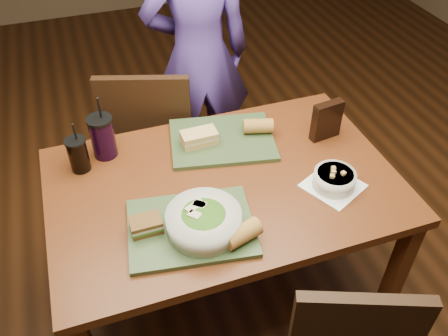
{
  "coord_description": "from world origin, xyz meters",
  "views": [
    {
      "loc": [
        -0.42,
        -1.23,
        1.97
      ],
      "look_at": [
        0.0,
        0.0,
        0.82
      ],
      "focal_mm": 38.0,
      "sensor_mm": 36.0,
      "label": 1
    }
  ],
  "objects_px": {
    "diner": "(198,56)",
    "sandwich_far": "(199,138)",
    "cup_cola": "(78,154)",
    "cup_berry": "(103,137)",
    "salad_bowl": "(204,220)",
    "baguette_far": "(258,126)",
    "chair_far": "(146,142)",
    "dining_table": "(224,199)",
    "soup_bowl": "(334,179)",
    "baguette_near": "(242,233)",
    "tray_far": "(222,140)",
    "chip_bag": "(327,120)",
    "sandwich_near": "(146,225)",
    "tray_near": "(191,228)"
  },
  "relations": [
    {
      "from": "tray_far",
      "to": "soup_bowl",
      "type": "xyz_separation_m",
      "value": [
        0.3,
        -0.39,
        0.03
      ]
    },
    {
      "from": "tray_far",
      "to": "chip_bag",
      "type": "xyz_separation_m",
      "value": [
        0.41,
        -0.11,
        0.07
      ]
    },
    {
      "from": "soup_bowl",
      "to": "dining_table",
      "type": "bearing_deg",
      "value": 157.93
    },
    {
      "from": "salad_bowl",
      "to": "sandwich_far",
      "type": "distance_m",
      "value": 0.46
    },
    {
      "from": "tray_far",
      "to": "salad_bowl",
      "type": "xyz_separation_m",
      "value": [
        -0.22,
        -0.45,
        0.05
      ]
    },
    {
      "from": "soup_bowl",
      "to": "sandwich_far",
      "type": "distance_m",
      "value": 0.56
    },
    {
      "from": "sandwich_far",
      "to": "baguette_near",
      "type": "distance_m",
      "value": 0.53
    },
    {
      "from": "tray_far",
      "to": "soup_bowl",
      "type": "relative_size",
      "value": 1.67
    },
    {
      "from": "diner",
      "to": "tray_far",
      "type": "xyz_separation_m",
      "value": [
        -0.1,
        -0.69,
        -0.01
      ]
    },
    {
      "from": "salad_bowl",
      "to": "tray_far",
      "type": "bearing_deg",
      "value": 64.24
    },
    {
      "from": "soup_bowl",
      "to": "chip_bag",
      "type": "distance_m",
      "value": 0.3
    },
    {
      "from": "cup_berry",
      "to": "sandwich_far",
      "type": "bearing_deg",
      "value": -11.69
    },
    {
      "from": "chair_far",
      "to": "sandwich_near",
      "type": "height_order",
      "value": "chair_far"
    },
    {
      "from": "sandwich_far",
      "to": "baguette_far",
      "type": "height_order",
      "value": "baguette_far"
    },
    {
      "from": "baguette_far",
      "to": "soup_bowl",
      "type": "bearing_deg",
      "value": -68.43
    },
    {
      "from": "dining_table",
      "to": "salad_bowl",
      "type": "bearing_deg",
      "value": -123.96
    },
    {
      "from": "cup_berry",
      "to": "dining_table",
      "type": "bearing_deg",
      "value": -37.88
    },
    {
      "from": "sandwich_near",
      "to": "chip_bag",
      "type": "height_order",
      "value": "chip_bag"
    },
    {
      "from": "diner",
      "to": "sandwich_far",
      "type": "xyz_separation_m",
      "value": [
        -0.2,
        -0.69,
        0.02
      ]
    },
    {
      "from": "sandwich_near",
      "to": "baguette_near",
      "type": "distance_m",
      "value": 0.32
    },
    {
      "from": "diner",
      "to": "sandwich_far",
      "type": "height_order",
      "value": "diner"
    },
    {
      "from": "baguette_far",
      "to": "cup_cola",
      "type": "relative_size",
      "value": 0.56
    },
    {
      "from": "chair_far",
      "to": "diner",
      "type": "height_order",
      "value": "diner"
    },
    {
      "from": "cup_cola",
      "to": "chair_far",
      "type": "bearing_deg",
      "value": 50.57
    },
    {
      "from": "sandwich_near",
      "to": "chip_bag",
      "type": "relative_size",
      "value": 0.63
    },
    {
      "from": "dining_table",
      "to": "cup_cola",
      "type": "relative_size",
      "value": 5.99
    },
    {
      "from": "dining_table",
      "to": "chair_far",
      "type": "relative_size",
      "value": 1.38
    },
    {
      "from": "dining_table",
      "to": "chair_far",
      "type": "distance_m",
      "value": 0.66
    },
    {
      "from": "tray_near",
      "to": "salad_bowl",
      "type": "xyz_separation_m",
      "value": [
        0.04,
        -0.03,
        0.05
      ]
    },
    {
      "from": "tray_near",
      "to": "sandwich_far",
      "type": "relative_size",
      "value": 2.91
    },
    {
      "from": "soup_bowl",
      "to": "cup_berry",
      "type": "relative_size",
      "value": 0.92
    },
    {
      "from": "baguette_near",
      "to": "cup_cola",
      "type": "xyz_separation_m",
      "value": [
        -0.46,
        0.55,
        0.02
      ]
    },
    {
      "from": "soup_bowl",
      "to": "chip_bag",
      "type": "bearing_deg",
      "value": 68.56
    },
    {
      "from": "diner",
      "to": "salad_bowl",
      "type": "relative_size",
      "value": 6.17
    },
    {
      "from": "chair_far",
      "to": "sandwich_near",
      "type": "distance_m",
      "value": 0.83
    },
    {
      "from": "dining_table",
      "to": "tray_near",
      "type": "height_order",
      "value": "tray_near"
    },
    {
      "from": "chair_far",
      "to": "chip_bag",
      "type": "bearing_deg",
      "value": -35.97
    },
    {
      "from": "dining_table",
      "to": "chip_bag",
      "type": "xyz_separation_m",
      "value": [
        0.49,
        0.13,
        0.17
      ]
    },
    {
      "from": "tray_far",
      "to": "chip_bag",
      "type": "bearing_deg",
      "value": -14.54
    },
    {
      "from": "tray_far",
      "to": "diner",
      "type": "bearing_deg",
      "value": 81.57
    },
    {
      "from": "diner",
      "to": "cup_berry",
      "type": "relative_size",
      "value": 5.68
    },
    {
      "from": "diner",
      "to": "sandwich_far",
      "type": "relative_size",
      "value": 10.71
    },
    {
      "from": "chair_far",
      "to": "diner",
      "type": "distance_m",
      "value": 0.54
    },
    {
      "from": "cup_berry",
      "to": "chip_bag",
      "type": "bearing_deg",
      "value": -11.52
    },
    {
      "from": "soup_bowl",
      "to": "sandwich_near",
      "type": "relative_size",
      "value": 2.4
    },
    {
      "from": "cup_cola",
      "to": "cup_berry",
      "type": "xyz_separation_m",
      "value": [
        0.1,
        0.06,
        0.02
      ]
    },
    {
      "from": "baguette_far",
      "to": "sandwich_near",
      "type": "bearing_deg",
      "value": -145.37
    },
    {
      "from": "diner",
      "to": "cup_berry",
      "type": "xyz_separation_m",
      "value": [
        -0.57,
        -0.62,
        0.07
      ]
    },
    {
      "from": "soup_bowl",
      "to": "baguette_near",
      "type": "height_order",
      "value": "baguette_near"
    },
    {
      "from": "sandwich_near",
      "to": "cup_berry",
      "type": "xyz_separation_m",
      "value": [
        -0.07,
        0.46,
        0.05
      ]
    }
  ]
}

